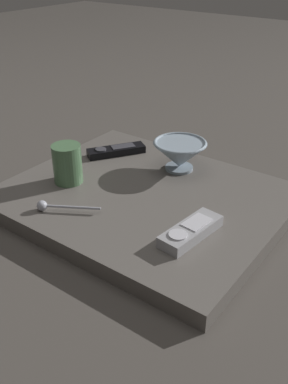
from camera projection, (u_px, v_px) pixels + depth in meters
ground_plane at (144, 206)px, 1.08m from camera, size 6.00×6.00×0.00m
table at (144, 199)px, 1.07m from camera, size 0.53×0.64×0.04m
cereal_bowl at (180, 154)px, 1.15m from camera, size 0.14×0.14×0.08m
coffee_mug at (67, 164)px, 1.09m from camera, size 0.07×0.07×0.10m
teaspoon at (50, 206)px, 0.99m from camera, size 0.08×0.13×0.02m
tv_remote_near at (191, 231)px, 0.90m from camera, size 0.16×0.07×0.03m
tv_remote_far at (116, 151)px, 1.25m from camera, size 0.16×0.13×0.02m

